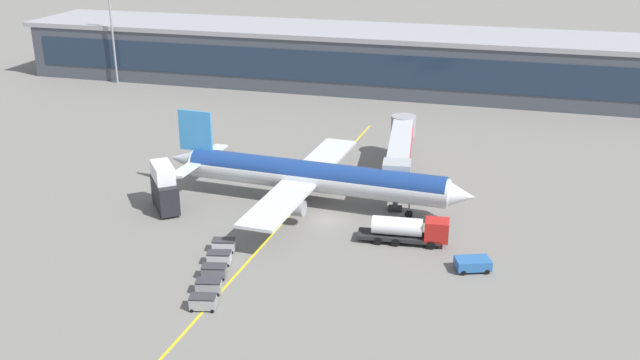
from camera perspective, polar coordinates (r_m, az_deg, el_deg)
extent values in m
plane|color=slate|center=(92.56, 0.44, -3.12)|extent=(700.00, 700.00, 0.00)
cube|color=yellow|center=(95.53, -2.00, -2.33)|extent=(4.05, 79.93, 0.01)
cube|color=#424751|center=(156.90, 9.44, 9.04)|extent=(184.14, 21.95, 11.46)
cube|color=#1E2D42|center=(146.06, 8.95, 8.39)|extent=(178.62, 0.16, 6.42)
cube|color=#99999E|center=(155.73, 9.58, 11.28)|extent=(187.82, 22.39, 1.00)
cylinder|color=silver|center=(95.27, -0.43, 0.20)|extent=(36.01, 5.94, 3.80)
cylinder|color=navy|center=(95.15, -0.43, 0.39)|extent=(35.29, 5.75, 3.65)
cone|color=silver|center=(91.19, 11.07, -1.21)|extent=(4.01, 3.83, 3.61)
cone|color=silver|center=(102.82, -10.72, 1.65)|extent=(4.75, 3.50, 3.23)
cube|color=#388CD1|center=(100.51, -9.88, 3.88)|extent=(4.95, 0.66, 5.70)
cube|color=silver|center=(104.75, -8.52, 2.27)|extent=(2.36, 6.19, 0.24)
cube|color=silver|center=(98.47, -10.52, 0.89)|extent=(2.36, 6.19, 0.24)
cube|color=silver|center=(104.20, 0.50, 1.91)|extent=(5.69, 15.32, 0.40)
cube|color=silver|center=(87.72, -3.39, -1.96)|extent=(5.69, 15.32, 0.40)
cylinder|color=#939399|center=(101.95, 0.55, 0.66)|extent=(3.05, 2.26, 2.09)
cylinder|color=#939399|center=(90.22, -2.14, -2.19)|extent=(3.05, 2.26, 2.09)
cylinder|color=black|center=(93.46, 7.07, -2.71)|extent=(1.02, 0.46, 1.00)
cylinder|color=slate|center=(93.05, 7.10, -2.13)|extent=(0.20, 0.20, 2.06)
cylinder|color=black|center=(98.73, -1.28, -1.20)|extent=(1.02, 0.46, 1.00)
cylinder|color=slate|center=(98.34, -1.28, -0.64)|extent=(0.20, 0.20, 2.06)
cylinder|color=black|center=(95.78, -1.98, -1.94)|extent=(1.02, 0.46, 1.00)
cylinder|color=slate|center=(95.38, -1.99, -1.37)|extent=(0.20, 0.20, 2.06)
cube|color=#B2B7BC|center=(103.93, 6.40, 2.65)|extent=(5.52, 21.51, 2.80)
cube|color=red|center=(103.93, 6.43, 2.64)|extent=(5.23, 18.14, 1.54)
cube|color=#9EA3A8|center=(93.89, 6.11, 0.60)|extent=(3.96, 3.61, 2.94)
cylinder|color=#4C4C51|center=(95.12, 6.03, -1.28)|extent=(0.70, 0.70, 3.86)
cube|color=#262628|center=(95.81, 5.99, -2.27)|extent=(2.00, 2.00, 0.30)
cylinder|color=gray|center=(114.08, 6.64, 4.33)|extent=(3.90, 3.90, 3.08)
cylinder|color=gray|center=(115.08, 6.57, 2.75)|extent=(1.80, 1.80, 3.86)
cube|color=#232326|center=(86.67, 6.32, -4.49)|extent=(10.16, 3.26, 0.50)
cube|color=#B21E19|center=(85.97, 9.28, -3.95)|extent=(2.98, 2.71, 2.50)
cube|color=black|center=(85.76, 10.14, -3.70)|extent=(0.34, 2.31, 1.12)
cylinder|color=silver|center=(86.11, 6.17, -3.66)|extent=(6.15, 2.66, 2.20)
cylinder|color=black|center=(87.69, 8.88, -4.48)|extent=(1.02, 0.43, 1.00)
cylinder|color=black|center=(85.56, 8.81, -5.17)|extent=(1.02, 0.43, 1.00)
cylinder|color=black|center=(87.87, 6.18, -4.29)|extent=(1.02, 0.43, 1.00)
cylinder|color=black|center=(85.73, 6.04, -4.96)|extent=(1.02, 0.43, 1.00)
cylinder|color=black|center=(88.03, 4.82, -4.19)|extent=(1.02, 0.43, 1.00)
cylinder|color=black|center=(85.90, 4.64, -4.86)|extent=(1.02, 0.43, 1.00)
cube|color=black|center=(96.66, -12.22, -1.12)|extent=(6.16, 6.90, 3.80)
cube|color=silver|center=(95.89, -12.40, 0.61)|extent=(5.01, 5.48, 2.20)
cylinder|color=black|center=(95.40, -11.19, -2.58)|extent=(0.57, 0.63, 0.60)
cylinder|color=black|center=(95.06, -12.52, -2.78)|extent=(0.57, 0.63, 0.60)
cylinder|color=black|center=(99.72, -11.77, -1.55)|extent=(0.57, 0.63, 0.60)
cylinder|color=black|center=(99.39, -13.04, -1.74)|extent=(0.57, 0.63, 0.60)
cube|color=#285B9E|center=(81.61, 12.05, -6.50)|extent=(4.36, 3.49, 1.10)
cube|color=black|center=(81.80, 12.70, -6.34)|extent=(1.97, 2.40, 0.33)
cylinder|color=black|center=(83.12, 12.71, -6.45)|extent=(0.65, 0.44, 0.60)
cylinder|color=black|center=(81.39, 13.13, -7.12)|extent=(0.65, 0.44, 0.60)
cylinder|color=black|center=(82.37, 10.93, -6.57)|extent=(0.65, 0.44, 0.60)
cylinder|color=black|center=(80.63, 11.32, -7.24)|extent=(0.65, 0.44, 0.60)
cube|color=gray|center=(73.79, -9.29, -9.58)|extent=(2.87, 2.05, 1.10)
cube|color=#333338|center=(73.44, -9.32, -9.11)|extent=(2.93, 2.10, 0.10)
cylinder|color=black|center=(73.65, -10.18, -10.21)|extent=(0.38, 0.20, 0.36)
cylinder|color=black|center=(74.91, -9.94, -9.61)|extent=(0.38, 0.20, 0.36)
cylinder|color=black|center=(73.25, -8.56, -10.29)|extent=(0.38, 0.20, 0.36)
cylinder|color=black|center=(74.51, -8.36, -9.69)|extent=(0.38, 0.20, 0.36)
cube|color=gray|center=(76.50, -8.83, -8.36)|extent=(2.87, 2.05, 1.10)
cube|color=#333338|center=(76.16, -8.86, -7.90)|extent=(2.93, 2.10, 0.10)
cylinder|color=black|center=(76.33, -9.69, -8.96)|extent=(0.38, 0.20, 0.36)
cylinder|color=black|center=(77.60, -9.47, -8.41)|extent=(0.38, 0.20, 0.36)
cylinder|color=black|center=(75.95, -8.13, -9.03)|extent=(0.38, 0.20, 0.36)
cylinder|color=black|center=(77.22, -7.94, -8.47)|extent=(0.38, 0.20, 0.36)
cube|color=#595B60|center=(79.24, -8.41, -7.22)|extent=(2.87, 2.05, 1.10)
cube|color=#333338|center=(78.91, -8.44, -6.78)|extent=(2.93, 2.10, 0.10)
cylinder|color=black|center=(79.05, -9.23, -7.80)|extent=(0.38, 0.20, 0.36)
cylinder|color=black|center=(80.34, -9.03, -7.29)|extent=(0.38, 0.20, 0.36)
cylinder|color=black|center=(78.68, -7.73, -7.86)|extent=(0.38, 0.20, 0.36)
cylinder|color=black|center=(79.97, -7.55, -7.34)|extent=(0.38, 0.20, 0.36)
cube|color=#B2B7BC|center=(82.02, -8.02, -6.16)|extent=(2.87, 2.05, 1.10)
cube|color=#333338|center=(81.70, -8.04, -5.73)|extent=(2.93, 2.10, 0.10)
cylinder|color=black|center=(81.81, -8.81, -6.72)|extent=(0.38, 0.20, 0.36)
cylinder|color=black|center=(83.11, -8.62, -6.24)|extent=(0.38, 0.20, 0.36)
cylinder|color=black|center=(81.45, -7.36, -6.77)|extent=(0.38, 0.20, 0.36)
cylinder|color=black|center=(82.75, -7.20, -6.28)|extent=(0.38, 0.20, 0.36)
cube|color=#B2B7BC|center=(84.82, -7.65, -5.17)|extent=(2.87, 2.05, 1.10)
cube|color=#333338|center=(84.52, -7.67, -4.74)|extent=(2.93, 2.10, 0.10)
cylinder|color=black|center=(84.59, -8.41, -5.71)|extent=(0.38, 0.20, 0.36)
cylinder|color=black|center=(85.91, -8.24, -5.25)|extent=(0.38, 0.20, 0.36)
cylinder|color=black|center=(84.24, -7.02, -5.75)|extent=(0.38, 0.20, 0.36)
cylinder|color=black|center=(85.56, -6.86, -5.30)|extent=(0.38, 0.20, 0.36)
cylinder|color=gray|center=(167.43, -16.12, 10.65)|extent=(0.44, 0.44, 19.40)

